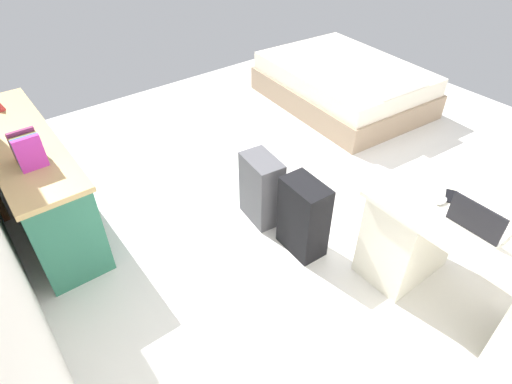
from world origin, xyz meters
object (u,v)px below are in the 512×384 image
at_px(credenza, 36,180).
at_px(laptop, 478,222).
at_px(cell_phone_by_mouse, 451,196).
at_px(bed, 344,84).
at_px(computer_mouse, 441,200).
at_px(desk, 476,273).
at_px(suitcase_spare_grey, 261,189).
at_px(suitcase_black, 303,217).

distance_m(credenza, laptop, 3.17).
bearing_deg(cell_phone_by_mouse, bed, -63.08).
xyz_separation_m(bed, laptop, (-2.52, 1.67, 0.55)).
distance_m(computer_mouse, cell_phone_by_mouse, 0.10).
relative_size(bed, cell_phone_by_mouse, 14.66).
relative_size(desk, credenza, 0.80).
bearing_deg(suitcase_spare_grey, desk, -156.56).
relative_size(suitcase_spare_grey, cell_phone_by_mouse, 4.29).
xyz_separation_m(desk, suitcase_black, (1.09, 0.44, -0.08)).
xyz_separation_m(laptop, cell_phone_by_mouse, (0.25, -0.14, -0.04)).
distance_m(credenza, bed, 3.50).
bearing_deg(computer_mouse, cell_phone_by_mouse, -95.82).
relative_size(bed, laptop, 6.42).
height_order(suitcase_spare_grey, computer_mouse, computer_mouse).
xyz_separation_m(suitcase_spare_grey, laptop, (-1.47, -0.40, 0.50)).
bearing_deg(cell_phone_by_mouse, suitcase_black, 5.33).
distance_m(suitcase_black, laptop, 1.17).
bearing_deg(bed, laptop, 146.50).
bearing_deg(computer_mouse, suitcase_spare_grey, 20.30).
bearing_deg(credenza, bed, -90.58).
height_order(laptop, cell_phone_by_mouse, laptop).
height_order(computer_mouse, cell_phone_by_mouse, computer_mouse).
height_order(suitcase_black, laptop, laptop).
distance_m(desk, cell_phone_by_mouse, 0.49).
distance_m(bed, suitcase_black, 2.54).
bearing_deg(suitcase_spare_grey, suitcase_black, -170.16).
distance_m(bed, computer_mouse, 2.83).
relative_size(desk, suitcase_black, 2.34).
bearing_deg(laptop, suitcase_black, 20.59).
xyz_separation_m(bed, computer_mouse, (-2.26, 1.62, 0.51)).
xyz_separation_m(suitcase_black, computer_mouse, (-0.74, -0.42, 0.45)).
bearing_deg(suitcase_black, computer_mouse, -147.88).
distance_m(bed, suitcase_spare_grey, 2.32).
bearing_deg(bed, suitcase_black, 126.57).
bearing_deg(credenza, suitcase_spare_grey, -127.02).
distance_m(desk, computer_mouse, 0.50).
distance_m(bed, laptop, 3.07).
xyz_separation_m(credenza, bed, (-0.04, -3.50, -0.15)).
xyz_separation_m(suitcase_black, cell_phone_by_mouse, (-0.75, -0.52, 0.44)).
bearing_deg(credenza, computer_mouse, -140.69).
xyz_separation_m(desk, bed, (2.60, -1.60, -0.14)).
distance_m(desk, suitcase_black, 1.18).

